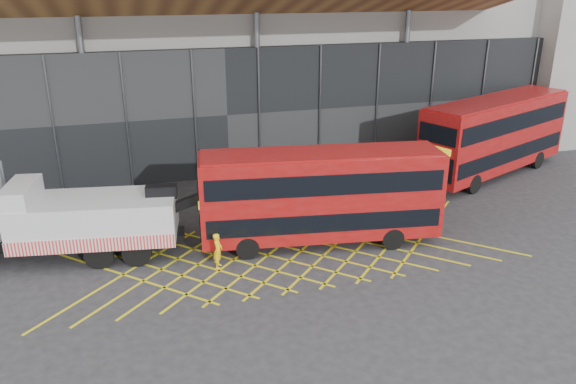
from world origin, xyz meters
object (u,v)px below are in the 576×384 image
object	(u,v)px
recovery_truck	(46,217)
bus_towed	(320,194)
bus_second	(495,133)
worker	(218,251)

from	to	relation	value
recovery_truck	bus_towed	xyz separation A→B (m)	(12.13, -1.94, 0.51)
bus_towed	bus_second	xyz separation A→B (m)	(13.96, 6.39, 0.23)
recovery_truck	bus_towed	world-z (taller)	bus_towed
worker	bus_towed	bearing A→B (deg)	-58.42
recovery_truck	bus_second	distance (m)	26.47
bus_towed	worker	size ratio (longest dim) A/B	7.09
bus_second	worker	bearing A→B (deg)	178.32
recovery_truck	worker	distance (m)	7.77
bus_second	worker	xyz separation A→B (m)	(-19.02, -7.44, -1.95)
bus_second	recovery_truck	bearing A→B (deg)	166.62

